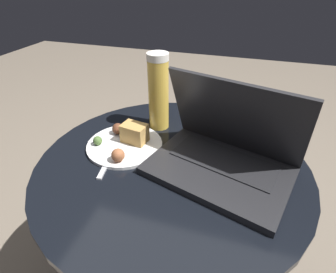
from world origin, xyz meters
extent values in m
cylinder|color=black|center=(0.00, 0.00, 0.28)|extent=(0.08, 0.08, 0.54)
cylinder|color=black|center=(0.00, 0.00, 0.56)|extent=(0.70, 0.70, 0.02)
cube|color=#232326|center=(0.12, -0.01, 0.58)|extent=(0.38, 0.31, 0.02)
cube|color=black|center=(0.13, 0.02, 0.59)|extent=(0.28, 0.18, 0.00)
cube|color=#232326|center=(0.14, 0.06, 0.69)|extent=(0.34, 0.18, 0.21)
cube|color=#19234C|center=(0.14, 0.05, 0.69)|extent=(0.31, 0.16, 0.19)
cylinder|color=gold|center=(-0.09, 0.16, 0.68)|extent=(0.06, 0.06, 0.21)
cylinder|color=white|center=(-0.09, 0.16, 0.79)|extent=(0.06, 0.06, 0.02)
cylinder|color=white|center=(-0.15, 0.03, 0.58)|extent=(0.21, 0.21, 0.01)
cube|color=tan|center=(-0.12, 0.05, 0.61)|extent=(0.08, 0.06, 0.05)
sphere|color=brown|center=(-0.19, 0.07, 0.60)|extent=(0.03, 0.03, 0.03)
sphere|color=#4C6B33|center=(-0.21, 0.00, 0.59)|extent=(0.03, 0.03, 0.03)
sphere|color=#9E5B38|center=(-0.13, -0.05, 0.60)|extent=(0.03, 0.03, 0.03)
cube|color=silver|center=(-0.16, -0.05, 0.58)|extent=(0.03, 0.13, 0.00)
cube|color=silver|center=(-0.17, 0.04, 0.58)|extent=(0.03, 0.06, 0.00)
camera|label=1|loc=(0.15, -0.51, 1.00)|focal=28.00mm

